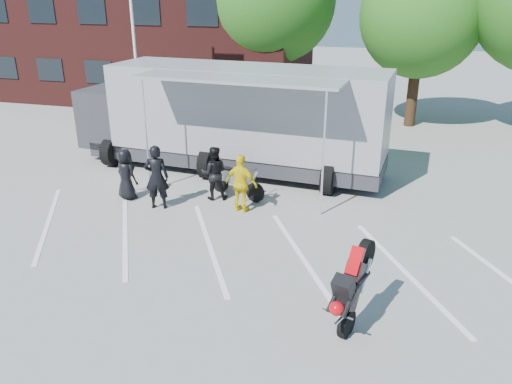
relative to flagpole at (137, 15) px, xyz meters
The scene contains 13 objects.
ground 12.83m from the flagpole, 58.02° to the right, with size 100.00×100.00×0.00m, color gray.
parking_bay_lines 12.06m from the flagpole, 55.25° to the right, with size 18.00×5.00×0.01m, color white.
office_building 8.97m from the flagpole, 115.15° to the left, with size 18.00×8.00×7.00m, color #461916.
flagpole is the anchor object (origin of this frame).
tree_left 7.37m from the flagpole, 54.72° to the left, with size 6.12×6.12×8.64m.
tree_mid 12.31m from the flagpole, 23.97° to the left, with size 5.44×5.44×7.68m.
transporter_truck 8.02m from the flagpole, 32.78° to the right, with size 11.48×5.53×3.65m, color gray, non-canonical shape.
parked_motorcycle 9.80m from the flagpole, 43.20° to the right, with size 0.69×2.06×1.08m, color #AFAFB3, non-canonical shape.
stunt_bike_rider 15.97m from the flagpole, 46.88° to the right, with size 0.75×1.60×1.89m, color black, non-canonical shape.
spectator_leather_a 8.56m from the flagpole, 66.87° to the right, with size 0.77×0.50×1.58m, color black.
spectator_leather_b 9.27m from the flagpole, 60.08° to the right, with size 0.70×0.46×1.92m, color black.
spectator_leather_c 9.23m from the flagpole, 47.96° to the right, with size 0.81×0.63×1.67m, color black.
spectator_hivis 10.36m from the flagpole, 45.82° to the right, with size 1.01×0.42×1.72m, color yellow.
Camera 1 is at (4.46, -9.45, 5.98)m, focal length 35.00 mm.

